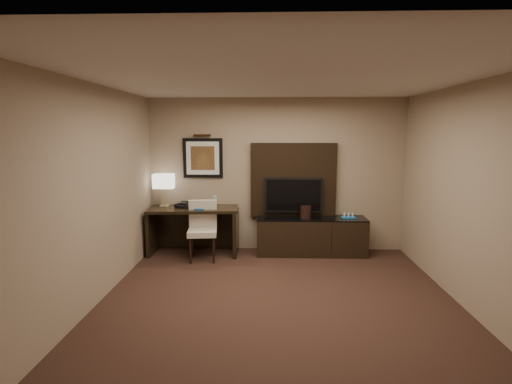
{
  "coord_description": "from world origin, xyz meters",
  "views": [
    {
      "loc": [
        -0.12,
        -4.56,
        2.13
      ],
      "look_at": [
        -0.34,
        1.8,
        1.15
      ],
      "focal_mm": 28.0,
      "sensor_mm": 36.0,
      "label": 1
    }
  ],
  "objects_px": {
    "desk": "(194,231)",
    "tv": "(293,195)",
    "desk_chair": "(202,231)",
    "credenza": "(311,236)",
    "table_lamp": "(164,191)",
    "minibar_tray": "(349,215)",
    "desk_phone": "(182,205)",
    "ice_bucket": "(306,212)",
    "water_bottle": "(215,201)"
  },
  "relations": [
    {
      "from": "desk",
      "to": "ice_bucket",
      "type": "bearing_deg",
      "value": -3.61
    },
    {
      "from": "credenza",
      "to": "table_lamp",
      "type": "distance_m",
      "value": 2.68
    },
    {
      "from": "desk",
      "to": "table_lamp",
      "type": "bearing_deg",
      "value": 163.77
    },
    {
      "from": "tv",
      "to": "ice_bucket",
      "type": "height_order",
      "value": "tv"
    },
    {
      "from": "desk",
      "to": "desk_chair",
      "type": "bearing_deg",
      "value": -63.12
    },
    {
      "from": "desk",
      "to": "desk_phone",
      "type": "xyz_separation_m",
      "value": [
        -0.19,
        -0.01,
        0.46
      ]
    },
    {
      "from": "desk_chair",
      "to": "desk_phone",
      "type": "distance_m",
      "value": 0.65
    },
    {
      "from": "desk_phone",
      "to": "table_lamp",
      "type": "bearing_deg",
      "value": 174.53
    },
    {
      "from": "desk_phone",
      "to": "desk_chair",
      "type": "bearing_deg",
      "value": -26.04
    },
    {
      "from": "minibar_tray",
      "to": "table_lamp",
      "type": "bearing_deg",
      "value": 178.96
    },
    {
      "from": "desk",
      "to": "table_lamp",
      "type": "distance_m",
      "value": 0.88
    },
    {
      "from": "tv",
      "to": "minibar_tray",
      "type": "distance_m",
      "value": 1.01
    },
    {
      "from": "desk",
      "to": "tv",
      "type": "relative_size",
      "value": 1.53
    },
    {
      "from": "credenza",
      "to": "table_lamp",
      "type": "height_order",
      "value": "table_lamp"
    },
    {
      "from": "desk",
      "to": "desk_phone",
      "type": "relative_size",
      "value": 7.44
    },
    {
      "from": "desk",
      "to": "ice_bucket",
      "type": "distance_m",
      "value": 1.96
    },
    {
      "from": "credenza",
      "to": "tv",
      "type": "distance_m",
      "value": 0.78
    },
    {
      "from": "credenza",
      "to": "table_lamp",
      "type": "relative_size",
      "value": 3.37
    },
    {
      "from": "ice_bucket",
      "to": "table_lamp",
      "type": "bearing_deg",
      "value": 177.99
    },
    {
      "from": "credenza",
      "to": "desk_chair",
      "type": "relative_size",
      "value": 1.93
    },
    {
      "from": "minibar_tray",
      "to": "tv",
      "type": "bearing_deg",
      "value": 171.77
    },
    {
      "from": "tv",
      "to": "ice_bucket",
      "type": "xyz_separation_m",
      "value": [
        0.2,
        -0.16,
        -0.27
      ]
    },
    {
      "from": "desk",
      "to": "table_lamp",
      "type": "height_order",
      "value": "table_lamp"
    },
    {
      "from": "desk",
      "to": "desk_phone",
      "type": "distance_m",
      "value": 0.5
    },
    {
      "from": "table_lamp",
      "to": "minibar_tray",
      "type": "height_order",
      "value": "table_lamp"
    },
    {
      "from": "desk",
      "to": "minibar_tray",
      "type": "xyz_separation_m",
      "value": [
        2.67,
        0.05,
        0.28
      ]
    },
    {
      "from": "credenza",
      "to": "ice_bucket",
      "type": "relative_size",
      "value": 8.91
    },
    {
      "from": "desk_phone",
      "to": "water_bottle",
      "type": "xyz_separation_m",
      "value": [
        0.55,
        0.1,
        0.05
      ]
    },
    {
      "from": "desk_chair",
      "to": "water_bottle",
      "type": "height_order",
      "value": "water_bottle"
    },
    {
      "from": "desk_chair",
      "to": "water_bottle",
      "type": "bearing_deg",
      "value": 64.45
    },
    {
      "from": "credenza",
      "to": "table_lamp",
      "type": "bearing_deg",
      "value": 178.42
    },
    {
      "from": "desk_chair",
      "to": "ice_bucket",
      "type": "distance_m",
      "value": 1.78
    },
    {
      "from": "desk_chair",
      "to": "minibar_tray",
      "type": "height_order",
      "value": "desk_chair"
    },
    {
      "from": "ice_bucket",
      "to": "desk",
      "type": "bearing_deg",
      "value": -179.25
    },
    {
      "from": "desk",
      "to": "credenza",
      "type": "distance_m",
      "value": 2.04
    },
    {
      "from": "tv",
      "to": "table_lamp",
      "type": "distance_m",
      "value": 2.26
    },
    {
      "from": "tv",
      "to": "desk_chair",
      "type": "height_order",
      "value": "tv"
    },
    {
      "from": "credenza",
      "to": "desk_phone",
      "type": "relative_size",
      "value": 9.13
    },
    {
      "from": "tv",
      "to": "desk_chair",
      "type": "relative_size",
      "value": 1.03
    },
    {
      "from": "desk",
      "to": "desk_phone",
      "type": "height_order",
      "value": "desk_phone"
    },
    {
      "from": "tv",
      "to": "table_lamp",
      "type": "bearing_deg",
      "value": -178.02
    },
    {
      "from": "ice_bucket",
      "to": "minibar_tray",
      "type": "height_order",
      "value": "ice_bucket"
    },
    {
      "from": "desk",
      "to": "tv",
      "type": "bearing_deg",
      "value": 1.91
    },
    {
      "from": "desk_chair",
      "to": "credenza",
      "type": "bearing_deg",
      "value": 6.21
    },
    {
      "from": "table_lamp",
      "to": "desk_phone",
      "type": "relative_size",
      "value": 2.71
    },
    {
      "from": "credenza",
      "to": "minibar_tray",
      "type": "height_order",
      "value": "minibar_tray"
    },
    {
      "from": "desk_phone",
      "to": "minibar_tray",
      "type": "distance_m",
      "value": 2.87
    },
    {
      "from": "credenza",
      "to": "tv",
      "type": "bearing_deg",
      "value": 155.53
    },
    {
      "from": "credenza",
      "to": "water_bottle",
      "type": "distance_m",
      "value": 1.78
    },
    {
      "from": "desk",
      "to": "desk_chair",
      "type": "relative_size",
      "value": 1.57
    }
  ]
}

